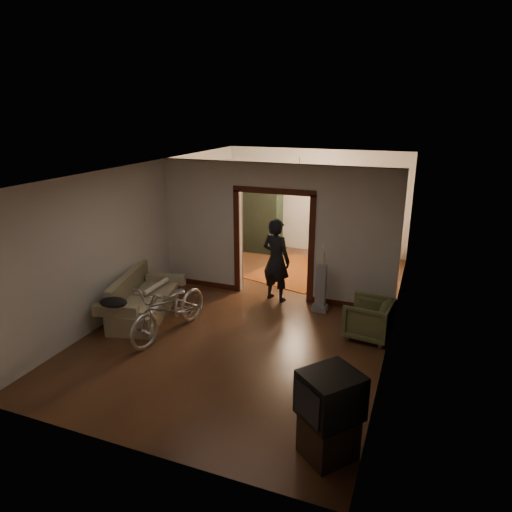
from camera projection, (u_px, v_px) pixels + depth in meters
The scene contains 24 objects.
floor at pixel (261, 309), 9.13m from camera, with size 5.00×8.50×0.01m, color #3B2012.
ceiling at pixel (262, 167), 8.26m from camera, with size 5.00×8.50×0.01m, color white.
wall_back at pixel (316, 201), 12.47m from camera, with size 5.00×0.02×2.80m, color beige.
wall_left at pixel (150, 230), 9.55m from camera, with size 0.02×8.50×2.80m, color beige.
wall_right at pixel (398, 256), 7.84m from camera, with size 0.02×8.50×2.80m, color beige.
partition_wall at pixel (274, 232), 9.36m from camera, with size 5.00×0.14×2.80m, color beige.
door_casing at pixel (274, 246), 9.45m from camera, with size 1.74×0.20×2.32m, color #3B150D.
far_window at pixel (341, 198), 12.14m from camera, with size 0.98×0.06×1.28m, color black.
chandelier at pixel (299, 174), 10.62m from camera, with size 0.24×0.24×0.24m, color #FFE0A5.
light_switch at pixel (323, 245), 8.98m from camera, with size 0.08×0.01×0.12m, color silver.
sofa at pixel (143, 297), 8.66m from camera, with size 0.80×1.79×0.82m, color #7A7351.
rolled_paper at pixel (156, 286), 8.85m from camera, with size 0.10×0.10×0.79m, color beige.
jacket at pixel (113, 302), 7.75m from camera, with size 0.50×0.37×0.14m, color black.
bicycle at pixel (170, 308), 7.95m from camera, with size 0.66×1.88×0.99m, color silver.
armchair at pixel (368, 319), 7.90m from camera, with size 0.74×0.76×0.69m, color brown.
tv_stand at pixel (328, 437), 5.21m from camera, with size 0.55×0.50×0.50m, color black.
crt_tv at pixel (331, 395), 5.04m from camera, with size 0.62×0.56×0.54m, color black.
vacuum at pixel (321, 288), 8.90m from camera, with size 0.29×0.23×0.96m, color gray.
person at pixel (276, 260), 9.31m from camera, with size 0.63×0.42×1.74m, color black.
oriental_rug at pixel (298, 272), 11.16m from camera, with size 1.73×2.27×0.02m, color maroon.
locker at pixel (263, 217), 12.51m from camera, with size 0.98×0.54×1.96m, color #1B2E1D.
globe at pixel (263, 182), 12.21m from camera, with size 0.29×0.29×0.29m, color #1E5972.
desk at pixel (355, 248), 11.71m from camera, with size 1.08×0.61×0.80m, color black.
desk_chair at pixel (322, 246), 11.84m from camera, with size 0.37×0.37×0.84m, color black.
Camera 1 is at (2.91, -7.83, 3.83)m, focal length 32.00 mm.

